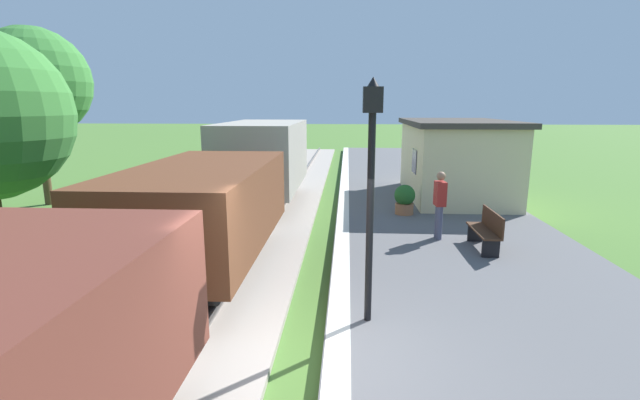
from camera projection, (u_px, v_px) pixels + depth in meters
ground_plane at (307, 378)px, 5.94m from camera, size 160.00×160.00×0.00m
platform_slab at (555, 378)px, 5.72m from camera, size 6.00×60.00×0.25m
platform_edge_stripe at (337, 362)px, 5.86m from camera, size 0.36×60.00×0.01m
track_ballast at (131, 367)px, 6.07m from camera, size 3.80×60.00×0.12m
rail_near at (183, 361)px, 6.00m from camera, size 0.07×60.00×0.14m
rail_far at (79, 357)px, 6.08m from camera, size 0.07×60.00×0.14m
freight_train at (212, 202)px, 9.62m from camera, size 2.50×19.40×2.72m
station_hut at (455, 159)px, 16.14m from camera, size 3.50×5.80×2.78m
bench_near_hut at (487, 230)px, 10.36m from camera, size 0.42×1.50×0.91m
person_waiting at (440, 203)px, 11.07m from camera, size 0.26×0.39×1.71m
potted_planter at (405, 199)px, 13.71m from camera, size 0.64×0.64×0.92m
lamp_post_near at (371, 158)px, 6.48m from camera, size 0.28×0.28×3.70m
tree_trackside_far at (34, 83)px, 15.38m from camera, size 3.73×3.73×6.19m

